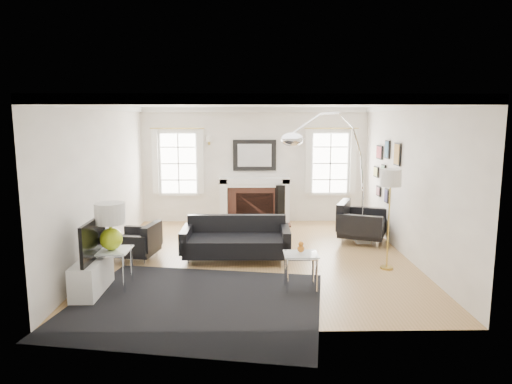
{
  "coord_description": "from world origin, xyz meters",
  "views": [
    {
      "loc": [
        -0.16,
        -8.13,
        2.52
      ],
      "look_at": [
        -0.01,
        0.3,
        1.17
      ],
      "focal_mm": 32.0,
      "sensor_mm": 36.0,
      "label": 1
    }
  ],
  "objects_px": {
    "arc_floor_lamp": "(331,175)",
    "fireplace": "(255,201)",
    "sofa": "(236,241)",
    "armchair_left": "(138,243)",
    "gourd_lamp": "(110,223)",
    "coffee_table": "(261,224)",
    "armchair_right": "(359,224)"
  },
  "relations": [
    {
      "from": "sofa",
      "to": "coffee_table",
      "type": "bearing_deg",
      "value": 69.95
    },
    {
      "from": "sofa",
      "to": "gourd_lamp",
      "type": "distance_m",
      "value": 2.38
    },
    {
      "from": "armchair_left",
      "to": "arc_floor_lamp",
      "type": "height_order",
      "value": "arc_floor_lamp"
    },
    {
      "from": "coffee_table",
      "to": "arc_floor_lamp",
      "type": "relative_size",
      "value": 0.29
    },
    {
      "from": "armchair_left",
      "to": "coffee_table",
      "type": "relative_size",
      "value": 1.15
    },
    {
      "from": "armchair_left",
      "to": "armchair_right",
      "type": "xyz_separation_m",
      "value": [
        4.28,
        1.15,
        0.07
      ]
    },
    {
      "from": "fireplace",
      "to": "sofa",
      "type": "xyz_separation_m",
      "value": [
        -0.38,
        -2.92,
        -0.2
      ]
    },
    {
      "from": "fireplace",
      "to": "arc_floor_lamp",
      "type": "distance_m",
      "value": 2.95
    },
    {
      "from": "armchair_left",
      "to": "armchair_right",
      "type": "bearing_deg",
      "value": 15.08
    },
    {
      "from": "arc_floor_lamp",
      "to": "armchair_left",
      "type": "bearing_deg",
      "value": -172.29
    },
    {
      "from": "arc_floor_lamp",
      "to": "sofa",
      "type": "bearing_deg",
      "value": -164.42
    },
    {
      "from": "sofa",
      "to": "armchair_left",
      "type": "distance_m",
      "value": 1.77
    },
    {
      "from": "coffee_table",
      "to": "arc_floor_lamp",
      "type": "height_order",
      "value": "arc_floor_lamp"
    },
    {
      "from": "gourd_lamp",
      "to": "fireplace",
      "type": "bearing_deg",
      "value": 62.88
    },
    {
      "from": "fireplace",
      "to": "arc_floor_lamp",
      "type": "xyz_separation_m",
      "value": [
        1.4,
        -2.42,
        0.95
      ]
    },
    {
      "from": "fireplace",
      "to": "armchair_right",
      "type": "height_order",
      "value": "fireplace"
    },
    {
      "from": "sofa",
      "to": "arc_floor_lamp",
      "type": "relative_size",
      "value": 0.7
    },
    {
      "from": "sofa",
      "to": "gourd_lamp",
      "type": "relative_size",
      "value": 2.72
    },
    {
      "from": "sofa",
      "to": "arc_floor_lamp",
      "type": "bearing_deg",
      "value": 15.58
    },
    {
      "from": "armchair_left",
      "to": "armchair_right",
      "type": "relative_size",
      "value": 0.74
    },
    {
      "from": "fireplace",
      "to": "coffee_table",
      "type": "distance_m",
      "value": 1.58
    },
    {
      "from": "fireplace",
      "to": "coffee_table",
      "type": "bearing_deg",
      "value": -85.77
    },
    {
      "from": "sofa",
      "to": "coffee_table",
      "type": "xyz_separation_m",
      "value": [
        0.49,
        1.35,
        -0.01
      ]
    },
    {
      "from": "armchair_right",
      "to": "armchair_left",
      "type": "bearing_deg",
      "value": -164.92
    },
    {
      "from": "sofa",
      "to": "armchair_left",
      "type": "bearing_deg",
      "value": 179.5
    },
    {
      "from": "arc_floor_lamp",
      "to": "fireplace",
      "type": "bearing_deg",
      "value": 119.97
    },
    {
      "from": "fireplace",
      "to": "sofa",
      "type": "distance_m",
      "value": 2.95
    },
    {
      "from": "fireplace",
      "to": "sofa",
      "type": "relative_size",
      "value": 0.88
    },
    {
      "from": "armchair_right",
      "to": "fireplace",
      "type": "bearing_deg",
      "value": 140.7
    },
    {
      "from": "sofa",
      "to": "gourd_lamp",
      "type": "height_order",
      "value": "gourd_lamp"
    },
    {
      "from": "armchair_right",
      "to": "sofa",
      "type": "bearing_deg",
      "value": -155.07
    },
    {
      "from": "armchair_right",
      "to": "arc_floor_lamp",
      "type": "xyz_separation_m",
      "value": [
        -0.74,
        -0.67,
        1.11
      ]
    }
  ]
}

